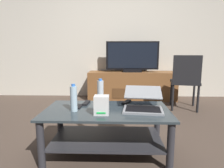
# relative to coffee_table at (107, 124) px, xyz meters

# --- Properties ---
(ground_plane) EXTENTS (7.68, 7.68, 0.00)m
(ground_plane) POSITION_rel_coffee_table_xyz_m (0.05, 0.33, -0.29)
(ground_plane) COLOR #4C3D33
(back_wall) EXTENTS (6.40, 0.12, 2.80)m
(back_wall) POSITION_rel_coffee_table_xyz_m (0.05, 2.44, 1.11)
(back_wall) COLOR beige
(back_wall) RESTS_ON ground
(coffee_table) EXTENTS (1.13, 0.61, 0.43)m
(coffee_table) POSITION_rel_coffee_table_xyz_m (0.00, 0.00, 0.00)
(coffee_table) COLOR #2D383D
(coffee_table) RESTS_ON ground
(media_cabinet) EXTENTS (1.71, 0.49, 0.55)m
(media_cabinet) POSITION_rel_coffee_table_xyz_m (0.38, 2.11, -0.02)
(media_cabinet) COLOR brown
(media_cabinet) RESTS_ON ground
(television) EXTENTS (1.02, 0.20, 0.59)m
(television) POSITION_rel_coffee_table_xyz_m (0.38, 2.09, 0.54)
(television) COLOR black
(television) RESTS_ON media_cabinet
(dining_chair) EXTENTS (0.52, 0.52, 0.89)m
(dining_chair) POSITION_rel_coffee_table_xyz_m (1.19, 1.42, 0.21)
(dining_chair) COLOR black
(dining_chair) RESTS_ON ground
(laptop) EXTENTS (0.39, 0.44, 0.18)m
(laptop) POSITION_rel_coffee_table_xyz_m (0.33, 0.03, 0.20)
(laptop) COLOR gray
(laptop) RESTS_ON coffee_table
(router_box) EXTENTS (0.12, 0.11, 0.16)m
(router_box) POSITION_rel_coffee_table_xyz_m (-0.04, -0.14, 0.22)
(router_box) COLOR white
(router_box) RESTS_ON coffee_table
(water_bottle_near) EXTENTS (0.07, 0.07, 0.25)m
(water_bottle_near) POSITION_rel_coffee_table_xyz_m (-0.08, 0.24, 0.25)
(water_bottle_near) COLOR silver
(water_bottle_near) RESTS_ON coffee_table
(water_bottle_far) EXTENTS (0.06, 0.06, 0.24)m
(water_bottle_far) POSITION_rel_coffee_table_xyz_m (-0.29, -0.06, 0.25)
(water_bottle_far) COLOR silver
(water_bottle_far) RESTS_ON coffee_table
(cell_phone) EXTENTS (0.08, 0.14, 0.01)m
(cell_phone) POSITION_rel_coffee_table_xyz_m (-0.28, 0.07, 0.14)
(cell_phone) COLOR black
(cell_phone) RESTS_ON coffee_table
(tv_remote) EXTENTS (0.06, 0.16, 0.02)m
(tv_remote) POSITION_rel_coffee_table_xyz_m (-0.22, 0.18, 0.15)
(tv_remote) COLOR black
(tv_remote) RESTS_ON coffee_table
(soundbar_remote) EXTENTS (0.11, 0.16, 0.02)m
(soundbar_remote) POSITION_rel_coffee_table_xyz_m (0.19, 0.22, 0.15)
(soundbar_remote) COLOR black
(soundbar_remote) RESTS_ON coffee_table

